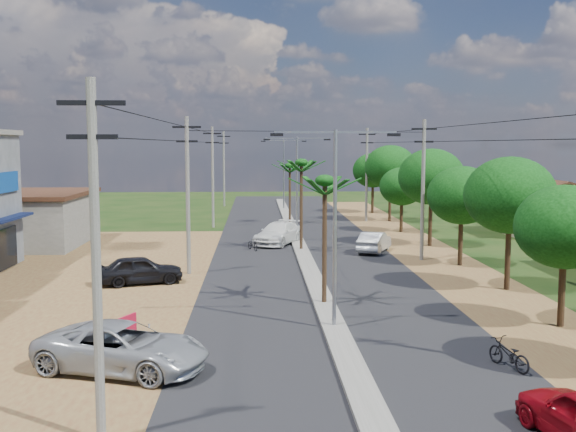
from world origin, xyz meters
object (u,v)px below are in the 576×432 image
(car_parked_dark, at_px, (140,270))
(roadside_sign, at_px, (126,330))
(moto_rider_east, at_px, (509,355))
(car_silver_mid, at_px, (374,242))
(car_white_far, at_px, (278,234))
(car_parked_silver, at_px, (122,349))

(car_parked_dark, height_order, roadside_sign, car_parked_dark)
(car_parked_dark, xyz_separation_m, moto_rider_east, (14.49, -14.36, -0.27))
(car_silver_mid, bearing_deg, car_white_far, -8.56)
(car_white_far, height_order, car_parked_dark, car_white_far)
(car_white_far, xyz_separation_m, car_parked_dark, (-7.79, -14.04, -0.04))
(car_silver_mid, height_order, moto_rider_east, car_silver_mid)
(moto_rider_east, xyz_separation_m, roadside_sign, (-13.20, 3.51, 0.04))
(car_white_far, xyz_separation_m, moto_rider_east, (6.70, -28.39, -0.32))
(car_white_far, distance_m, moto_rider_east, 29.18)
(car_silver_mid, distance_m, car_parked_silver, 27.06)
(car_silver_mid, distance_m, roadside_sign, 24.56)
(car_parked_dark, bearing_deg, car_parked_silver, 171.25)
(moto_rider_east, bearing_deg, car_parked_dark, -66.73)
(car_white_far, height_order, roadside_sign, car_white_far)
(roadside_sign, bearing_deg, car_white_far, 100.02)
(car_white_far, relative_size, moto_rider_east, 2.99)
(car_white_far, relative_size, car_parked_dark, 1.24)
(car_silver_mid, distance_m, car_parked_dark, 17.44)
(roadside_sign, bearing_deg, car_parked_silver, -56.35)
(car_parked_dark, bearing_deg, moto_rider_east, -150.78)
(moto_rider_east, height_order, roadside_sign, roadside_sign)
(car_parked_dark, height_order, moto_rider_east, car_parked_dark)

